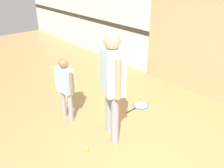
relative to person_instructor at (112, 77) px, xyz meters
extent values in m
plane|color=#A87F4C|center=(0.24, -0.18, -1.07)|extent=(16.00, 16.00, 0.00)
cube|color=silver|center=(0.24, 2.46, 0.53)|extent=(16.00, 0.06, 3.20)
cube|color=#2D2823|center=(0.24, 2.42, -0.04)|extent=(16.00, 0.01, 0.12)
cube|color=tan|center=(0.28, 2.40, 0.00)|extent=(3.36, 0.05, 2.13)
cylinder|color=gray|center=(-0.14, 0.06, -0.65)|extent=(0.12, 0.12, 0.83)
cylinder|color=gray|center=(0.14, -0.06, -0.65)|extent=(0.12, 0.12, 0.83)
cube|color=silver|center=(0.00, 0.00, 0.09)|extent=(0.55, 0.44, 0.66)
sphere|color=tan|center=(0.00, 0.00, 0.54)|extent=(0.24, 0.24, 0.24)
cylinder|color=tan|center=(-0.26, 0.12, 0.08)|extent=(0.09, 0.09, 0.59)
cylinder|color=tan|center=(0.26, -0.12, 0.08)|extent=(0.09, 0.09, 0.59)
cylinder|color=gray|center=(-1.03, -0.28, -0.79)|extent=(0.08, 0.08, 0.56)
cylinder|color=gray|center=(-0.82, -0.26, -0.79)|extent=(0.08, 0.08, 0.56)
cube|color=#99D8D1|center=(-0.92, -0.27, -0.29)|extent=(0.34, 0.20, 0.44)
sphere|color=brown|center=(-0.92, -0.27, 0.01)|extent=(0.16, 0.16, 0.16)
cylinder|color=brown|center=(-1.11, -0.28, -0.30)|extent=(0.06, 0.06, 0.39)
cylinder|color=brown|center=(-0.73, -0.26, -0.30)|extent=(0.06, 0.06, 0.39)
torus|color=blue|center=(-0.38, 1.07, -1.06)|extent=(0.34, 0.34, 0.02)
cylinder|color=silver|center=(-0.38, 1.07, -1.06)|extent=(0.27, 0.27, 0.01)
cylinder|color=black|center=(-0.36, 0.81, -1.06)|extent=(0.04, 0.24, 0.02)
sphere|color=black|center=(-0.35, 0.69, -1.06)|extent=(0.03, 0.03, 0.03)
sphere|color=#CCE038|center=(0.02, -0.53, -1.04)|extent=(0.07, 0.07, 0.07)
sphere|color=#CCE038|center=(-0.58, 1.26, -1.04)|extent=(0.07, 0.07, 0.07)
camera|label=1|loc=(2.53, -2.16, 1.47)|focal=40.00mm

